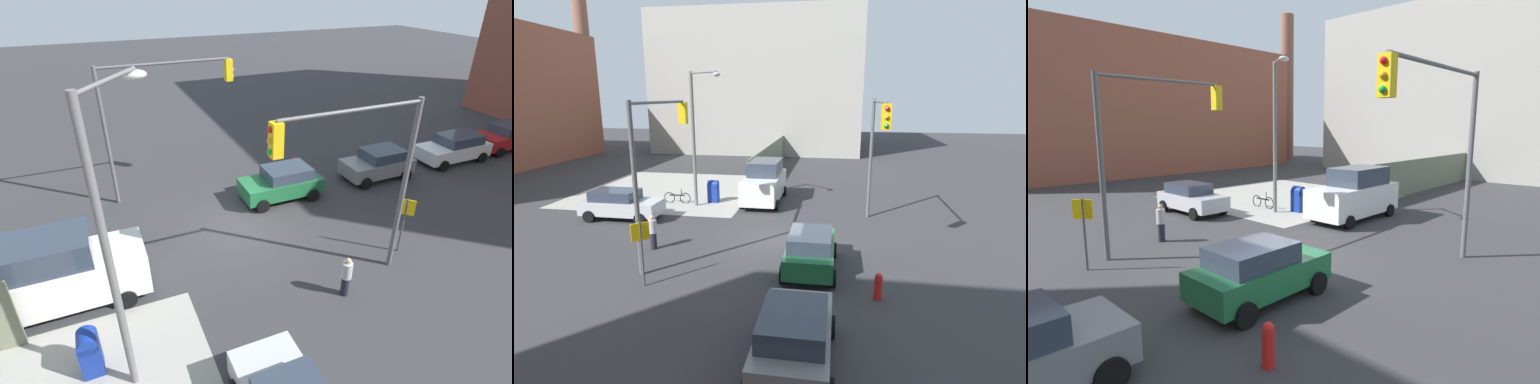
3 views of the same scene
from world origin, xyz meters
The scene contains 17 objects.
ground_plane centered at (0.00, 0.00, 0.00)m, with size 120.00×120.00×0.00m, color #333335.
sidewalk_corner centered at (9.00, 9.00, 0.01)m, with size 12.00×12.00×0.01m, color #9E9B93.
construction_fence centered at (17.59, 3.20, 1.20)m, with size 19.18×0.12×2.40m, color slate.
building_loft_east centered at (36.00, 6.85, 7.97)m, with size 20.00×24.00×15.94m.
smokestack centered at (31.85, 30.00, 9.83)m, with size 1.80×1.80×19.66m, color brown.
traffic_signal_nw_corner centered at (-2.48, 4.50, 4.62)m, with size 5.31×0.36×6.50m.
traffic_signal_se_corner centered at (2.08, -4.50, 4.68)m, with size 6.26×0.36×6.50m.
street_lamp_corner centered at (4.99, 5.50, 4.70)m, with size 1.75×2.25×8.00m.
warning_sign_two_way centered at (-5.40, 3.96, 1.64)m, with size 0.48×0.48×2.40m.
mailbox_blue centered at (6.20, 5.00, 0.76)m, with size 0.56×0.64×1.43m.
fire_hydrant centered at (-5.00, -4.20, 0.49)m, with size 0.26×0.26×0.94m.
hatchback_silver centered at (1.94, 8.97, 0.84)m, with size 2.02×4.31×1.62m.
coupe_gray centered at (-8.81, -1.80, 0.84)m, with size 3.80×2.02×1.62m.
hatchback_green centered at (-3.04, -1.80, 0.84)m, with size 3.94×2.02×1.62m.
van_white_delivery centered at (6.92, 1.80, 1.28)m, with size 5.40×2.32×2.62m.
pedestrian_crossing centered at (-2.00, 5.20, 0.80)m, with size 0.36×0.36×1.56m.
bicycle_leaning_on_fence centered at (5.60, 7.20, 0.35)m, with size 0.05×1.75×0.97m.
Camera 2 is at (-17.59, -2.66, 6.65)m, focal length 28.00 mm.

